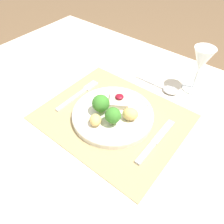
# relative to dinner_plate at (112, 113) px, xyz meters

# --- Properties ---
(ground_plane) EXTENTS (8.00, 8.00, 0.00)m
(ground_plane) POSITION_rel_dinner_plate_xyz_m (0.00, 0.00, -0.78)
(ground_plane) COLOR brown
(dining_table) EXTENTS (1.42, 0.97, 0.76)m
(dining_table) POSITION_rel_dinner_plate_xyz_m (0.00, 0.00, -0.11)
(dining_table) COLOR beige
(dining_table) RESTS_ON ground_plane
(placemat) EXTENTS (0.44, 0.37, 0.00)m
(placemat) POSITION_rel_dinner_plate_xyz_m (0.00, 0.00, -0.02)
(placemat) COLOR #9E895B
(placemat) RESTS_ON dining_table
(dinner_plate) EXTENTS (0.26, 0.26, 0.08)m
(dinner_plate) POSITION_rel_dinner_plate_xyz_m (0.00, 0.00, 0.00)
(dinner_plate) COLOR silver
(dinner_plate) RESTS_ON placemat
(fork) EXTENTS (0.02, 0.19, 0.01)m
(fork) POSITION_rel_dinner_plate_xyz_m (-0.16, 0.02, -0.01)
(fork) COLOR silver
(fork) RESTS_ON placemat
(knife) EXTENTS (0.02, 0.19, 0.01)m
(knife) POSITION_rel_dinner_plate_xyz_m (0.16, -0.01, -0.01)
(knife) COLOR silver
(knife) RESTS_ON placemat
(spoon) EXTENTS (0.18, 0.05, 0.02)m
(spoon) POSITION_rel_dinner_plate_xyz_m (0.07, 0.23, -0.01)
(spoon) COLOR silver
(spoon) RESTS_ON dining_table
(wine_glass_near) EXTENTS (0.08, 0.08, 0.16)m
(wine_glass_near) POSITION_rel_dinner_plate_xyz_m (0.14, 0.30, 0.09)
(wine_glass_near) COLOR white
(wine_glass_near) RESTS_ON dining_table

